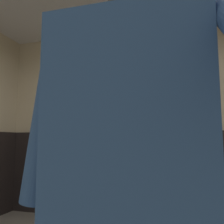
% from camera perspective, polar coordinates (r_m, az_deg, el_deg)
% --- Properties ---
extents(wall_back, '(4.65, 0.12, 2.73)m').
position_cam_1_polar(wall_back, '(3.51, 6.28, -2.21)').
color(wall_back, beige).
rests_on(wall_back, ground_plane).
extents(wainscot_band_back, '(4.05, 0.03, 1.22)m').
position_cam_1_polar(wainscot_band_back, '(3.46, 6.23, -14.69)').
color(wainscot_band_back, black).
rests_on(wainscot_band_back, ground_plane).
extents(urinal_solo, '(0.40, 0.34, 1.24)m').
position_cam_1_polar(urinal_solo, '(3.33, 3.02, -12.15)').
color(urinal_solo, white).
rests_on(urinal_solo, ground_plane).
extents(person, '(0.66, 0.60, 1.73)m').
position_cam_1_polar(person, '(0.69, 4.31, -12.75)').
color(person, '#2D3342').
rests_on(person, ground_plane).
extents(soap_dispenser, '(0.10, 0.07, 0.18)m').
position_cam_1_polar(soap_dispenser, '(3.93, -15.29, -1.98)').
color(soap_dispenser, silver).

